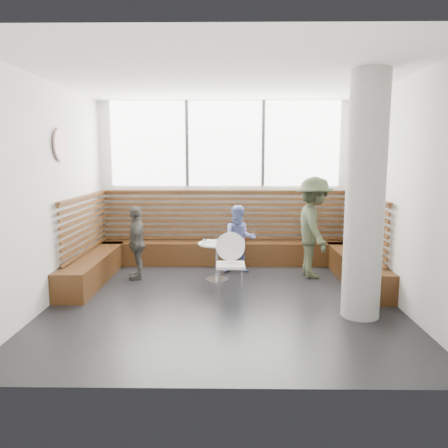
{
  "coord_description": "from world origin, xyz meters",
  "views": [
    {
      "loc": [
        0.1,
        -6.25,
        2.12
      ],
      "look_at": [
        0.0,
        1.0,
        1.0
      ],
      "focal_mm": 35.0,
      "sensor_mm": 36.0,
      "label": 1
    }
  ],
  "objects_px": {
    "cafe_table": "(217,254)",
    "adult_man": "(313,227)",
    "concrete_column": "(365,197)",
    "child_left": "(137,243)",
    "child_back": "(239,239)",
    "cafe_chair": "(231,258)"
  },
  "relations": [
    {
      "from": "cafe_table",
      "to": "cafe_chair",
      "type": "xyz_separation_m",
      "value": [
        0.24,
        -0.72,
        0.09
      ]
    },
    {
      "from": "cafe_chair",
      "to": "child_back",
      "type": "height_order",
      "value": "child_back"
    },
    {
      "from": "adult_man",
      "to": "concrete_column",
      "type": "bearing_deg",
      "value": -175.08
    },
    {
      "from": "cafe_table",
      "to": "child_left",
      "type": "xyz_separation_m",
      "value": [
        -1.4,
        0.11,
        0.16
      ]
    },
    {
      "from": "cafe_table",
      "to": "cafe_chair",
      "type": "distance_m",
      "value": 0.77
    },
    {
      "from": "cafe_table",
      "to": "adult_man",
      "type": "height_order",
      "value": "adult_man"
    },
    {
      "from": "child_left",
      "to": "child_back",
      "type": "bearing_deg",
      "value": 92.06
    },
    {
      "from": "child_back",
      "to": "child_left",
      "type": "distance_m",
      "value": 1.85
    },
    {
      "from": "concrete_column",
      "to": "adult_man",
      "type": "height_order",
      "value": "concrete_column"
    },
    {
      "from": "child_back",
      "to": "child_left",
      "type": "xyz_separation_m",
      "value": [
        -1.8,
        -0.41,
        0.01
      ]
    },
    {
      "from": "cafe_chair",
      "to": "concrete_column",
      "type": "bearing_deg",
      "value": -29.79
    },
    {
      "from": "concrete_column",
      "to": "child_back",
      "type": "xyz_separation_m",
      "value": [
        -1.57,
        2.21,
        -0.98
      ]
    },
    {
      "from": "child_left",
      "to": "cafe_chair",
      "type": "bearing_deg",
      "value": 52.26
    },
    {
      "from": "concrete_column",
      "to": "cafe_table",
      "type": "height_order",
      "value": "concrete_column"
    },
    {
      "from": "cafe_table",
      "to": "child_left",
      "type": "bearing_deg",
      "value": 175.62
    },
    {
      "from": "cafe_table",
      "to": "adult_man",
      "type": "distance_m",
      "value": 1.76
    },
    {
      "from": "adult_man",
      "to": "child_left",
      "type": "xyz_separation_m",
      "value": [
        -3.1,
        -0.14,
        -0.26
      ]
    },
    {
      "from": "cafe_table",
      "to": "child_back",
      "type": "distance_m",
      "value": 0.67
    },
    {
      "from": "adult_man",
      "to": "cafe_table",
      "type": "bearing_deg",
      "value": 94.99
    },
    {
      "from": "concrete_column",
      "to": "cafe_chair",
      "type": "height_order",
      "value": "concrete_column"
    },
    {
      "from": "concrete_column",
      "to": "cafe_chair",
      "type": "bearing_deg",
      "value": 150.96
    },
    {
      "from": "concrete_column",
      "to": "child_back",
      "type": "distance_m",
      "value": 2.88
    }
  ]
}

